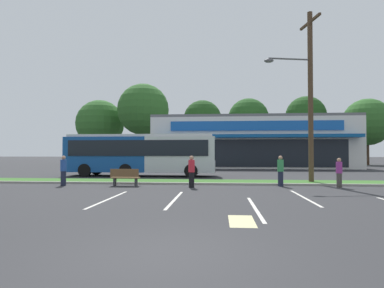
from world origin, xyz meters
TOP-DOWN VIEW (x-y plane):
  - ground_plane at (0.00, 0.00)m, footprint 240.00×240.00m
  - grass_median at (0.00, 14.00)m, footprint 56.00×2.20m
  - curb_lip at (0.00, 12.78)m, footprint 56.00×0.24m
  - parking_stripe_0 at (-3.45, 6.87)m, footprint 0.12×4.80m
  - parking_stripe_1 at (-0.80, 6.97)m, footprint 0.12×4.80m
  - parking_stripe_2 at (2.17, 5.25)m, footprint 0.12×4.80m
  - parking_stripe_3 at (4.47, 7.93)m, footprint 0.12×4.80m
  - lot_arrow at (1.58, 3.14)m, footprint 0.70×1.60m
  - storefront_building at (4.95, 36.49)m, footprint 23.51×14.31m
  - tree_far_left at (-18.59, 45.68)m, footprint 7.79×7.79m
  - tree_left at (-10.60, 42.50)m, footprint 7.85×7.85m
  - tree_mid_left at (-1.50, 42.10)m, footprint 5.69×5.69m
  - tree_mid at (5.73, 47.04)m, footprint 6.59×6.59m
  - tree_mid_right at (14.08, 44.15)m, footprint 6.05×6.05m
  - tree_right at (22.53, 43.05)m, footprint 6.82×6.82m
  - utility_pole at (6.33, 14.03)m, footprint 3.14×2.38m
  - city_bus at (-5.15, 19.09)m, footprint 11.69×2.75m
  - bus_stop_bench at (-4.26, 11.78)m, footprint 1.60×0.45m
  - car_1 at (-10.41, 26.16)m, footprint 4.52×1.99m
  - pedestrian_near_bench at (-0.49, 11.24)m, footprint 0.34×0.34m
  - pedestrian_by_pole at (4.34, 12.33)m, footprint 0.34×0.34m
  - pedestrian_mid at (7.31, 11.91)m, footprint 0.32×0.32m
  - pedestrian_far at (-7.75, 11.63)m, footprint 0.34×0.34m

SIDE VIEW (x-z plane):
  - ground_plane at x=0.00m, z-range 0.00..0.00m
  - parking_stripe_0 at x=-3.45m, z-range 0.00..0.01m
  - parking_stripe_1 at x=-0.80m, z-range 0.00..0.01m
  - parking_stripe_2 at x=2.17m, z-range 0.00..0.01m
  - parking_stripe_3 at x=4.47m, z-range 0.00..0.01m
  - lot_arrow at x=1.58m, z-range 0.00..0.01m
  - grass_median at x=0.00m, z-range 0.00..0.12m
  - curb_lip at x=0.00m, z-range 0.00..0.12m
  - bus_stop_bench at x=-4.26m, z-range 0.03..0.98m
  - car_1 at x=-10.41m, z-range 0.02..1.54m
  - pedestrian_mid at x=7.31m, z-range 0.00..1.58m
  - pedestrian_far at x=-7.75m, z-range 0.00..1.69m
  - pedestrian_by_pole at x=4.34m, z-range 0.00..1.69m
  - pedestrian_near_bench at x=-0.49m, z-range 0.00..1.70m
  - city_bus at x=-5.15m, z-range 0.14..3.39m
  - storefront_building at x=4.95m, z-range 0.00..6.14m
  - utility_pole at x=6.33m, z-range 0.35..10.72m
  - tree_right at x=22.53m, z-range 1.42..11.09m
  - tree_far_left at x=-18.59m, z-range 1.32..11.75m
  - tree_mid_left at x=-1.50m, z-range 1.94..11.55m
  - tree_mid_right at x=14.08m, z-range 2.12..12.46m
  - tree_mid at x=5.73m, z-range 1.99..12.60m
  - tree_left at x=-10.60m, z-range 2.22..14.53m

